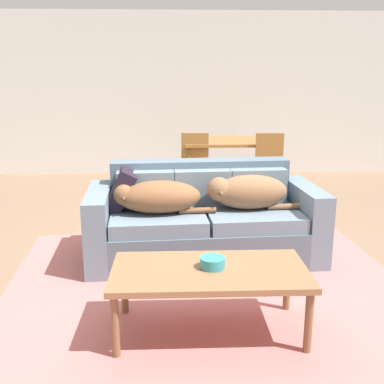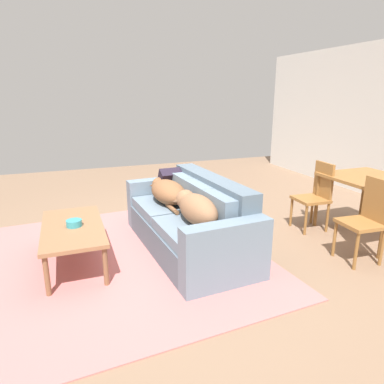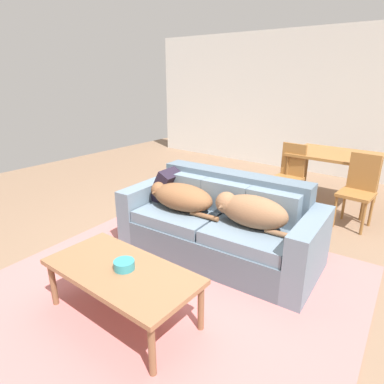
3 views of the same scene
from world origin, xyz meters
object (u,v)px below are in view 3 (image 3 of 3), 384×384
object	(u,v)px
coffee_table	(121,274)
dining_table	(335,158)
throw_pillow_by_left_arm	(168,184)
dog_on_right_cushion	(250,211)
dining_chair_near_left	(289,173)
dining_chair_near_right	(359,188)
bowl_on_coffee_table	(124,265)
dog_on_left_cushion	(181,197)
couch	(221,225)

from	to	relation	value
coffee_table	dining_table	size ratio (longest dim) A/B	1.05
throw_pillow_by_left_arm	coffee_table	size ratio (longest dim) A/B	0.31
dog_on_right_cushion	dining_chair_near_left	xyz separation A→B (m)	(-0.38, 1.90, -0.13)
dining_table	dining_chair_near_left	bearing A→B (deg)	-132.41
dining_table	throw_pillow_by_left_arm	bearing A→B (deg)	-117.89
coffee_table	dining_chair_near_right	xyz separation A→B (m)	(1.02, 3.04, 0.11)
bowl_on_coffee_table	dining_table	world-z (taller)	dining_table
dog_on_left_cushion	dining_chair_near_right	size ratio (longest dim) A/B	0.96
throw_pillow_by_left_arm	dining_chair_near_left	world-z (taller)	dining_chair_near_left
dining_table	dog_on_right_cushion	bearing A→B (deg)	-92.32
dog_on_left_cushion	coffee_table	size ratio (longest dim) A/B	0.71
bowl_on_coffee_table	couch	bearing A→B (deg)	88.70
dog_on_right_cushion	dining_table	bearing A→B (deg)	83.82
throw_pillow_by_left_arm	bowl_on_coffee_table	bearing A→B (deg)	-61.24
coffee_table	dining_chair_near_left	size ratio (longest dim) A/B	1.36
dining_chair_near_right	bowl_on_coffee_table	bearing A→B (deg)	-104.74
dog_on_left_cushion	coffee_table	bearing A→B (deg)	-76.30
dining_table	dining_chair_near_left	world-z (taller)	dining_chair_near_left
dog_on_left_cushion	throw_pillow_by_left_arm	bearing A→B (deg)	149.69
dining_chair_near_left	dining_chair_near_right	bearing A→B (deg)	-3.55
couch	dining_chair_near_right	distance (m)	1.97
dining_table	dining_chair_near_left	size ratio (longest dim) A/B	1.29
dining_table	dog_on_left_cushion	bearing A→B (deg)	-109.77
coffee_table	dining_chair_near_left	world-z (taller)	dining_chair_near_left
bowl_on_coffee_table	dining_chair_near_right	distance (m)	3.18
dining_chair_near_left	dining_chair_near_right	distance (m)	0.98
bowl_on_coffee_table	dining_chair_near_left	size ratio (longest dim) A/B	0.18
bowl_on_coffee_table	throw_pillow_by_left_arm	bearing A→B (deg)	118.76
dog_on_right_cushion	bowl_on_coffee_table	xyz separation A→B (m)	(-0.41, -1.24, -0.15)
dog_on_right_cushion	dining_chair_near_right	world-z (taller)	dining_chair_near_right
dog_on_right_cushion	dining_table	xyz separation A→B (m)	(0.10, 2.41, 0.07)
coffee_table	bowl_on_coffee_table	xyz separation A→B (m)	(0.02, 0.02, 0.08)
dining_table	couch	bearing A→B (deg)	-101.51
dog_on_left_cushion	dining_chair_near_right	world-z (taller)	dining_chair_near_right
couch	dog_on_left_cushion	size ratio (longest dim) A/B	2.40
couch	coffee_table	bearing A→B (deg)	-95.95
dog_on_left_cushion	throw_pillow_by_left_arm	xyz separation A→B (m)	(-0.34, 0.17, 0.03)
dog_on_left_cushion	dining_table	xyz separation A→B (m)	(0.90, 2.49, 0.08)
dining_table	dining_chair_near_left	distance (m)	0.73
dog_on_right_cushion	dining_chair_near_right	xyz separation A→B (m)	(0.59, 1.78, -0.12)
bowl_on_coffee_table	dining_chair_near_left	bearing A→B (deg)	89.42
throw_pillow_by_left_arm	dog_on_left_cushion	bearing A→B (deg)	-26.44
dining_chair_near_right	dining_table	bearing A→B (deg)	131.58
couch	dog_on_right_cushion	xyz separation A→B (m)	(0.38, -0.08, 0.30)
dog_on_right_cushion	dining_table	world-z (taller)	dog_on_right_cushion
dog_on_left_cushion	dining_chair_near_left	world-z (taller)	dining_chair_near_left
coffee_table	dog_on_left_cushion	bearing A→B (deg)	107.57
bowl_on_coffee_table	dining_table	distance (m)	3.69
dining_chair_near_left	dog_on_left_cushion	bearing A→B (deg)	-98.81
throw_pillow_by_left_arm	coffee_table	bearing A→B (deg)	-62.20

